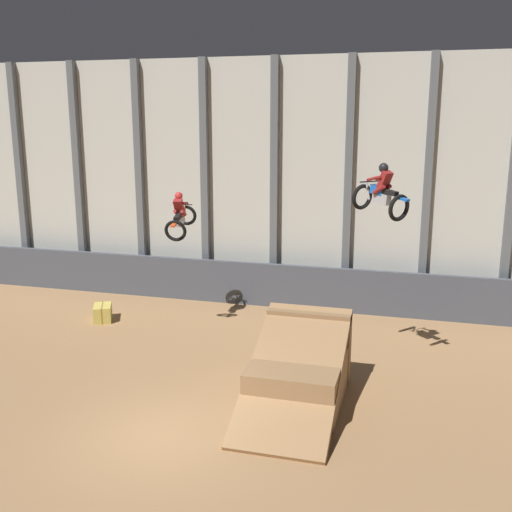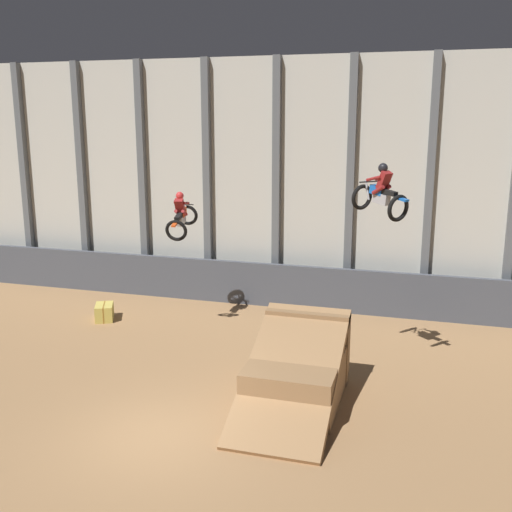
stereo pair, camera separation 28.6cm
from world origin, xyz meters
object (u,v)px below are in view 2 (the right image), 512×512
Objects in this scene: hay_bale_trackside at (104,312)px; dirt_ramp at (298,371)px; rider_bike_right_air at (381,194)px; rider_bike_left_air at (181,216)px.

dirt_ramp is at bearing -26.90° from hay_bale_trackside.
dirt_ramp is 5.22m from rider_bike_right_air.
dirt_ramp is 2.66× the size of rider_bike_right_air.
rider_bike_right_air reaches higher than hay_bale_trackside.
hay_bale_trackside is at bearing 121.83° from rider_bike_right_air.
rider_bike_right_air is at bearing 55.91° from dirt_ramp.
hay_bale_trackside is at bearing 176.98° from rider_bike_left_air.
rider_bike_left_air is at bearing 116.11° from rider_bike_right_air.
dirt_ramp is 8.88m from hay_bale_trackside.
rider_bike_right_air is (6.61, -1.75, 1.18)m from rider_bike_left_air.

